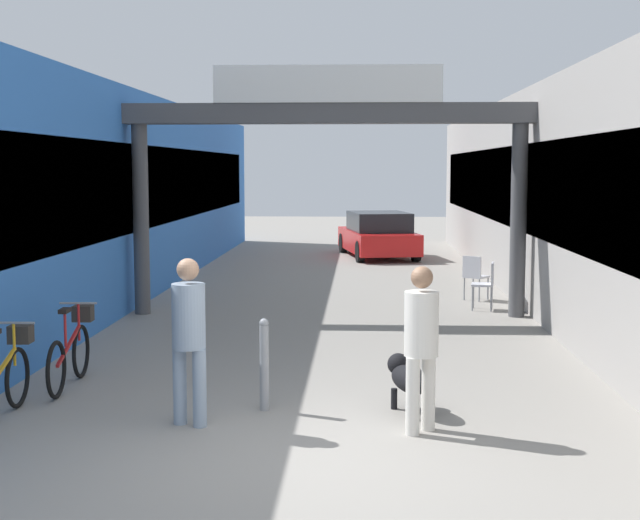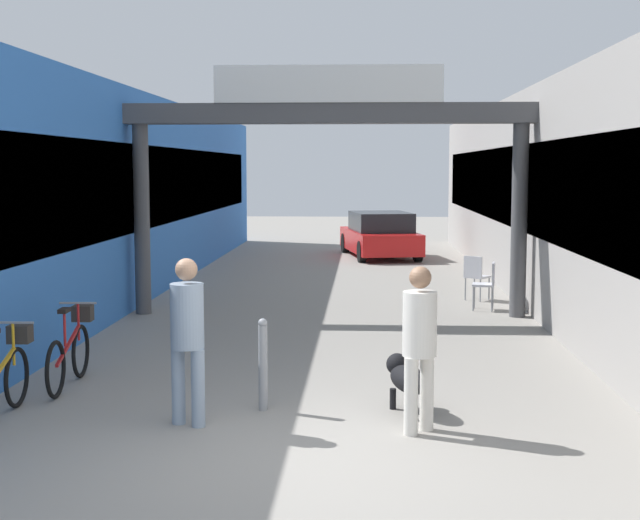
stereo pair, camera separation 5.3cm
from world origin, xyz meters
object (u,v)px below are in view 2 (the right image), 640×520
object	(u,v)px
pedestrian_with_dog	(420,338)
bicycle_red_second	(71,350)
bollard_post_metal	(263,364)
cafe_chair_aluminium_nearer	(488,281)
parked_car_red	(380,235)
pedestrian_companion	(187,330)
cafe_chair_aluminium_farther	(475,274)
bicycle_orange_nearest	(2,377)
dog_on_leash	(407,378)

from	to	relation	value
pedestrian_with_dog	bicycle_red_second	xyz separation A→B (m)	(-4.09, 1.74, -0.52)
bicycle_red_second	bollard_post_metal	bearing A→B (deg)	-22.21
cafe_chair_aluminium_nearer	parked_car_red	xyz separation A→B (m)	(-1.83, 9.73, 0.10)
parked_car_red	bollard_post_metal	bearing A→B (deg)	-95.25
pedestrian_companion	cafe_chair_aluminium_farther	bearing A→B (deg)	65.64
pedestrian_companion	bicycle_red_second	size ratio (longest dim) A/B	1.02
bollard_post_metal	cafe_chair_aluminium_farther	distance (m)	8.84
cafe_chair_aluminium_nearer	bicycle_orange_nearest	bearing A→B (deg)	-129.29
pedestrian_with_dog	parked_car_red	xyz separation A→B (m)	(-0.10, 17.48, -0.31)
pedestrian_companion	dog_on_leash	xyz separation A→B (m)	(2.25, 0.61, -0.61)
pedestrian_with_dog	bicycle_red_second	bearing A→B (deg)	156.98
dog_on_leash	bicycle_orange_nearest	distance (m)	4.29
pedestrian_with_dog	dog_on_leash	xyz separation A→B (m)	(-0.09, 0.75, -0.58)
bollard_post_metal	cafe_chair_aluminium_farther	bearing A→B (deg)	68.16
dog_on_leash	bicycle_red_second	size ratio (longest dim) A/B	0.50
pedestrian_with_dog	parked_car_red	distance (m)	17.49
dog_on_leash	cafe_chair_aluminium_farther	size ratio (longest dim) A/B	0.95
dog_on_leash	cafe_chair_aluminium_nearer	world-z (taller)	cafe_chair_aluminium_nearer
pedestrian_with_dog	bollard_post_metal	size ratio (longest dim) A/B	1.65
dog_on_leash	cafe_chair_aluminium_farther	distance (m)	8.37
bicycle_red_second	cafe_chair_aluminium_farther	world-z (taller)	bicycle_red_second
pedestrian_companion	parked_car_red	distance (m)	17.50
pedestrian_companion	cafe_chair_aluminium_nearer	world-z (taller)	pedestrian_companion
bicycle_red_second	cafe_chair_aluminium_farther	distance (m)	9.21
bicycle_orange_nearest	cafe_chair_aluminium_farther	world-z (taller)	bicycle_orange_nearest
pedestrian_with_dog	bicycle_orange_nearest	bearing A→B (deg)	175.81
cafe_chair_aluminium_farther	bicycle_orange_nearest	bearing A→B (deg)	-124.84
pedestrian_with_dog	cafe_chair_aluminium_farther	world-z (taller)	pedestrian_with_dog
pedestrian_companion	bollard_post_metal	world-z (taller)	pedestrian_companion
pedestrian_with_dog	bollard_post_metal	xyz separation A→B (m)	(-1.64, 0.74, -0.44)
bicycle_orange_nearest	parked_car_red	world-z (taller)	parked_car_red
dog_on_leash	cafe_chair_aluminium_nearer	xyz separation A→B (m)	(1.81, 7.00, 0.17)
dog_on_leash	bollard_post_metal	bearing A→B (deg)	-179.61
bollard_post_metal	cafe_chair_aluminium_farther	world-z (taller)	bollard_post_metal
pedestrian_with_dog	dog_on_leash	world-z (taller)	pedestrian_with_dog
bicycle_orange_nearest	cafe_chair_aluminium_nearer	bearing A→B (deg)	50.71
dog_on_leash	bollard_post_metal	xyz separation A→B (m)	(-1.55, -0.01, 0.14)
pedestrian_with_dog	cafe_chair_aluminium_farther	size ratio (longest dim) A/B	1.88
parked_car_red	pedestrian_companion	bearing A→B (deg)	-97.36
cafe_chair_aluminium_farther	bicycle_red_second	bearing A→B (deg)	-128.55
cafe_chair_aluminium_nearer	parked_car_red	distance (m)	9.90
pedestrian_companion	bicycle_orange_nearest	bearing A→B (deg)	174.76
dog_on_leash	bicycle_orange_nearest	xyz separation A→B (m)	(-4.27, -0.43, 0.06)
dog_on_leash	parked_car_red	bearing A→B (deg)	90.05
pedestrian_with_dog	bicycle_orange_nearest	distance (m)	4.40
pedestrian_with_dog	cafe_chair_aluminium_nearer	size ratio (longest dim) A/B	1.88
bicycle_red_second	bollard_post_metal	size ratio (longest dim) A/B	1.67
bicycle_red_second	dog_on_leash	bearing A→B (deg)	-13.88
bicycle_orange_nearest	bicycle_red_second	distance (m)	1.44
bicycle_orange_nearest	cafe_chair_aluminium_nearer	distance (m)	9.61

